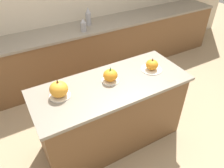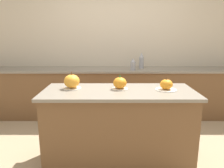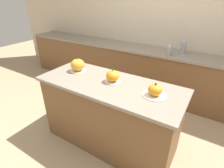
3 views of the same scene
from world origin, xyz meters
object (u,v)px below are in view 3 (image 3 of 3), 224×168
object	(u,v)px
pumpkin_cake_left	(78,65)
bottle_short	(170,49)
bottle_tall	(184,46)
pumpkin_cake_center	(113,76)
pumpkin_cake_right	(155,91)

from	to	relation	value
pumpkin_cake_left	bottle_short	xyz separation A→B (m)	(0.82, 1.29, 0.02)
pumpkin_cake_left	bottle_tall	size ratio (longest dim) A/B	0.72
pumpkin_cake_center	bottle_short	bearing A→B (deg)	78.42
pumpkin_cake_center	bottle_tall	world-z (taller)	bottle_tall
pumpkin_cake_center	bottle_tall	xyz separation A→B (m)	(0.44, 1.51, 0.07)
pumpkin_cake_right	bottle_short	size ratio (longest dim) A/B	1.17
pumpkin_cake_center	pumpkin_cake_right	world-z (taller)	pumpkin_cake_center
bottle_short	bottle_tall	bearing A→B (deg)	47.83
bottle_short	pumpkin_cake_center	bearing A→B (deg)	-101.58
pumpkin_cake_left	pumpkin_cake_center	distance (m)	0.55
pumpkin_cake_center	bottle_tall	size ratio (longest dim) A/B	0.65
pumpkin_cake_right	bottle_tall	size ratio (longest dim) A/B	0.83
pumpkin_cake_center	pumpkin_cake_left	bearing A→B (deg)	177.33
pumpkin_cake_right	bottle_short	bearing A→B (deg)	100.30
pumpkin_cake_left	pumpkin_cake_right	bearing A→B (deg)	-3.57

